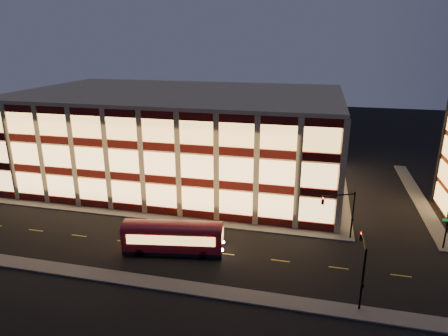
# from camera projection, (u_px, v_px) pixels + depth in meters

# --- Properties ---
(ground) EXTENTS (200.00, 200.00, 0.00)m
(ground) POSITION_uv_depth(u_px,v_px,m) (161.00, 221.00, 51.50)
(ground) COLOR black
(ground) RESTS_ON ground
(sidewalk_office_south) EXTENTS (54.00, 2.00, 0.15)m
(sidewalk_office_south) POSITION_uv_depth(u_px,v_px,m) (143.00, 215.00, 53.07)
(sidewalk_office_south) COLOR #514F4C
(sidewalk_office_south) RESTS_ON ground
(sidewalk_office_east) EXTENTS (2.00, 30.00, 0.15)m
(sidewalk_office_east) POSITION_uv_depth(u_px,v_px,m) (341.00, 190.00, 62.06)
(sidewalk_office_east) COLOR #514F4C
(sidewalk_office_east) RESTS_ON ground
(sidewalk_tower_west) EXTENTS (2.00, 30.00, 0.15)m
(sidewalk_tower_west) POSITION_uv_depth(u_px,v_px,m) (417.00, 196.00, 59.61)
(sidewalk_tower_west) COLOR #514F4C
(sidewalk_tower_west) RESTS_ON ground
(sidewalk_near) EXTENTS (100.00, 2.00, 0.15)m
(sidewalk_near) POSITION_uv_depth(u_px,v_px,m) (111.00, 276.00, 39.46)
(sidewalk_near) COLOR #514F4C
(sidewalk_near) RESTS_ON ground
(office_building) EXTENTS (50.45, 30.45, 14.50)m
(office_building) POSITION_uv_depth(u_px,v_px,m) (181.00, 136.00, 65.53)
(office_building) COLOR tan
(office_building) RESTS_ON ground
(traffic_signal_far) EXTENTS (3.79, 1.87, 6.00)m
(traffic_signal_far) POSITION_uv_depth(u_px,v_px,m) (342.00, 208.00, 45.49)
(traffic_signal_far) COLOR black
(traffic_signal_far) RESTS_ON ground
(traffic_signal_near) EXTENTS (0.32, 4.45, 6.00)m
(traffic_signal_near) POSITION_uv_depth(u_px,v_px,m) (362.00, 260.00, 34.78)
(traffic_signal_near) COLOR black
(traffic_signal_near) RESTS_ON ground
(trolley_bus) EXTENTS (11.11, 4.48, 3.66)m
(trolley_bus) POSITION_uv_depth(u_px,v_px,m) (173.00, 236.00, 43.46)
(trolley_bus) COLOR maroon
(trolley_bus) RESTS_ON ground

